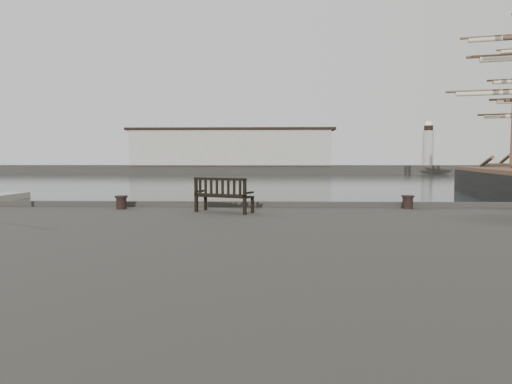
# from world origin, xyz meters

# --- Properties ---
(ground) EXTENTS (400.00, 400.00, 0.00)m
(ground) POSITION_xyz_m (0.00, 0.00, 0.00)
(ground) COLOR black
(ground) RESTS_ON ground
(breakwater) EXTENTS (140.00, 9.50, 12.20)m
(breakwater) POSITION_xyz_m (-4.56, 92.00, 4.30)
(breakwater) COLOR #383530
(breakwater) RESTS_ON ground
(bench) EXTENTS (1.91, 1.31, 1.04)m
(bench) POSITION_xyz_m (-0.12, -1.85, 1.89)
(bench) COLOR black
(bench) RESTS_ON quay
(bollard_left) EXTENTS (0.47, 0.47, 0.44)m
(bollard_left) POSITION_xyz_m (-3.60, -0.97, 1.78)
(bollard_left) COLOR black
(bollard_left) RESTS_ON quay
(bollard_right) EXTENTS (0.51, 0.51, 0.44)m
(bollard_right) POSITION_xyz_m (5.89, -0.56, 1.78)
(bollard_right) COLOR black
(bollard_right) RESTS_ON quay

